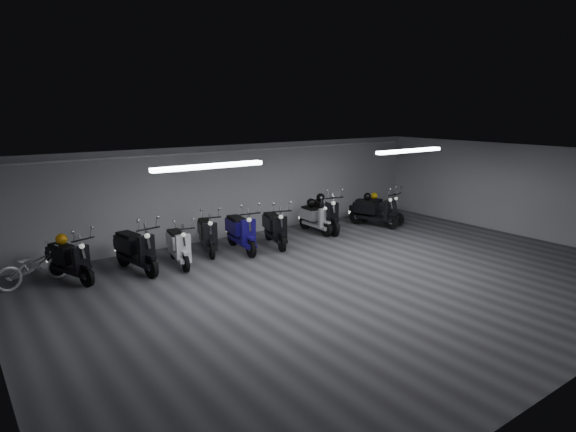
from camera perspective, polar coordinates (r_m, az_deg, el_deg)
floor at (r=11.41m, az=7.32°, el=-7.43°), size 14.00×10.00×0.01m
ceiling at (r=10.78m, az=7.74°, el=6.74°), size 14.00×10.00×0.01m
back_wall at (r=14.97m, az=-5.75°, el=2.99°), size 14.00×0.01×2.80m
right_wall at (r=16.56m, az=25.46°, el=2.75°), size 0.01×10.00×2.80m
fluor_strip_left at (r=9.87m, az=-9.21°, el=5.77°), size 2.40×0.18×0.08m
fluor_strip_right at (r=13.65m, az=14.03°, el=7.43°), size 2.40×0.18×0.08m
conduit at (r=14.74m, az=-5.69°, el=7.63°), size 13.60×0.05×0.05m
scooter_0 at (r=12.06m, az=-24.26°, el=-4.00°), size 1.18×1.90×1.35m
scooter_1 at (r=12.19m, az=-17.45°, el=-2.99°), size 0.99×2.05×1.46m
scooter_2 at (r=12.45m, az=-12.71°, el=-2.73°), size 0.86×1.84×1.32m
scooter_3 at (r=13.37m, az=-9.44°, el=-1.41°), size 1.13×1.94×1.37m
scooter_4 at (r=13.37m, az=-5.54°, el=-1.10°), size 0.91×2.03×1.46m
scooter_5 at (r=13.84m, az=-1.54°, el=-0.69°), size 1.15×1.99×1.40m
scooter_6 at (r=15.30m, az=3.23°, el=0.33°), size 0.64×1.73×1.27m
scooter_7 at (r=15.46m, az=4.28°, el=0.87°), size 1.09×2.11×1.50m
scooter_8 at (r=16.31m, az=10.08°, el=1.16°), size 1.23×1.99×1.40m
scooter_9 at (r=16.79m, az=10.82°, el=1.35°), size 1.22×1.89×1.34m
bicycle at (r=12.26m, az=-27.68°, el=-4.76°), size 1.74×1.01×1.07m
helmet_0 at (r=12.19m, az=-25.01°, el=-2.48°), size 0.26×0.26×0.26m
helmet_1 at (r=15.42m, az=2.71°, el=1.56°), size 0.28×0.28×0.28m
helmet_2 at (r=16.83m, az=10.07°, el=2.36°), size 0.23×0.23×0.23m
helmet_3 at (r=15.64m, az=3.83°, el=2.19°), size 0.27×0.27×0.27m
helmet_4 at (r=16.36m, az=9.29°, el=2.28°), size 0.25×0.25×0.25m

